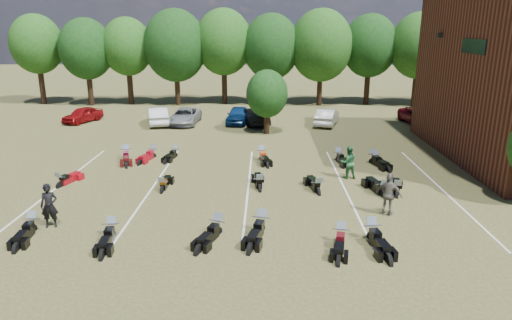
{
  "coord_description": "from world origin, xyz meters",
  "views": [
    {
      "loc": [
        -2.15,
        -19.4,
        8.12
      ],
      "look_at": [
        -2.61,
        4.0,
        1.2
      ],
      "focal_mm": 32.0,
      "sensor_mm": 36.0,
      "label": 1
    }
  ],
  "objects_px": {
    "car_0": "(83,115)",
    "car_4": "(238,115)",
    "motorcycle_14": "(127,159)",
    "person_grey": "(389,195)",
    "person_black": "(49,206)",
    "person_green": "(348,162)",
    "motorcycle_0": "(33,232)",
    "motorcycle_7": "(61,187)",
    "motorcycle_3": "(217,235)"
  },
  "relations": [
    {
      "from": "person_green",
      "to": "motorcycle_7",
      "type": "relative_size",
      "value": 0.88
    },
    {
      "from": "motorcycle_7",
      "to": "car_0",
      "type": "bearing_deg",
      "value": -54.66
    },
    {
      "from": "person_grey",
      "to": "motorcycle_0",
      "type": "relative_size",
      "value": 0.87
    },
    {
      "from": "person_grey",
      "to": "motorcycle_7",
      "type": "distance_m",
      "value": 16.54
    },
    {
      "from": "motorcycle_3",
      "to": "motorcycle_7",
      "type": "relative_size",
      "value": 1.08
    },
    {
      "from": "person_black",
      "to": "motorcycle_7",
      "type": "height_order",
      "value": "person_black"
    },
    {
      "from": "person_grey",
      "to": "car_0",
      "type": "bearing_deg",
      "value": -14.85
    },
    {
      "from": "person_green",
      "to": "person_black",
      "type": "bearing_deg",
      "value": 16.95
    },
    {
      "from": "car_4",
      "to": "motorcycle_7",
      "type": "bearing_deg",
      "value": -111.15
    },
    {
      "from": "motorcycle_14",
      "to": "motorcycle_3",
      "type": "bearing_deg",
      "value": -73.8
    },
    {
      "from": "person_black",
      "to": "person_green",
      "type": "distance_m",
      "value": 15.06
    },
    {
      "from": "car_4",
      "to": "motorcycle_7",
      "type": "distance_m",
      "value": 18.43
    },
    {
      "from": "car_4",
      "to": "person_green",
      "type": "xyz_separation_m",
      "value": [
        6.92,
        -14.67,
        0.2
      ]
    },
    {
      "from": "motorcycle_7",
      "to": "motorcycle_14",
      "type": "distance_m",
      "value": 5.5
    },
    {
      "from": "person_black",
      "to": "person_grey",
      "type": "relative_size",
      "value": 0.98
    },
    {
      "from": "person_grey",
      "to": "motorcycle_0",
      "type": "xyz_separation_m",
      "value": [
        -14.94,
        -2.08,
        -0.97
      ]
    },
    {
      "from": "car_0",
      "to": "person_black",
      "type": "xyz_separation_m",
      "value": [
        6.96,
        -21.45,
        0.29
      ]
    },
    {
      "from": "person_grey",
      "to": "motorcycle_3",
      "type": "distance_m",
      "value": 7.74
    },
    {
      "from": "person_grey",
      "to": "motorcycle_14",
      "type": "distance_m",
      "value": 16.58
    },
    {
      "from": "person_grey",
      "to": "person_green",
      "type": "bearing_deg",
      "value": -52.02
    },
    {
      "from": "person_black",
      "to": "motorcycle_0",
      "type": "height_order",
      "value": "person_black"
    },
    {
      "from": "car_0",
      "to": "car_4",
      "type": "relative_size",
      "value": 0.92
    },
    {
      "from": "car_0",
      "to": "motorcycle_14",
      "type": "bearing_deg",
      "value": -33.84
    },
    {
      "from": "car_4",
      "to": "motorcycle_3",
      "type": "distance_m",
      "value": 21.95
    },
    {
      "from": "car_0",
      "to": "motorcycle_3",
      "type": "relative_size",
      "value": 1.71
    },
    {
      "from": "person_green",
      "to": "motorcycle_7",
      "type": "distance_m",
      "value": 15.41
    },
    {
      "from": "person_black",
      "to": "motorcycle_3",
      "type": "relative_size",
      "value": 0.84
    },
    {
      "from": "person_black",
      "to": "motorcycle_3",
      "type": "xyz_separation_m",
      "value": [
        7.03,
        -0.64,
        -0.95
      ]
    },
    {
      "from": "car_0",
      "to": "person_grey",
      "type": "height_order",
      "value": "person_grey"
    },
    {
      "from": "car_4",
      "to": "motorcycle_7",
      "type": "xyz_separation_m",
      "value": [
        -8.36,
        -16.41,
        -0.71
      ]
    },
    {
      "from": "person_black",
      "to": "motorcycle_0",
      "type": "bearing_deg",
      "value": -144.97
    },
    {
      "from": "car_0",
      "to": "car_4",
      "type": "xyz_separation_m",
      "value": [
        13.56,
        -0.16,
        0.05
      ]
    },
    {
      "from": "person_green",
      "to": "motorcycle_3",
      "type": "xyz_separation_m",
      "value": [
        -6.49,
        -7.27,
        -0.91
      ]
    },
    {
      "from": "car_4",
      "to": "motorcycle_3",
      "type": "bearing_deg",
      "value": -83.01
    },
    {
      "from": "person_black",
      "to": "motorcycle_7",
      "type": "relative_size",
      "value": 0.91
    },
    {
      "from": "car_0",
      "to": "motorcycle_0",
      "type": "height_order",
      "value": "car_0"
    },
    {
      "from": "person_black",
      "to": "person_green",
      "type": "height_order",
      "value": "person_black"
    },
    {
      "from": "car_0",
      "to": "person_grey",
      "type": "xyz_separation_m",
      "value": [
        21.36,
        -19.93,
        0.31
      ]
    },
    {
      "from": "car_4",
      "to": "motorcycle_14",
      "type": "bearing_deg",
      "value": -113.73
    },
    {
      "from": "motorcycle_0",
      "to": "motorcycle_14",
      "type": "xyz_separation_m",
      "value": [
        0.73,
        10.58,
        0.0
      ]
    },
    {
      "from": "motorcycle_0",
      "to": "person_grey",
      "type": "bearing_deg",
      "value": 1.83
    },
    {
      "from": "motorcycle_7",
      "to": "motorcycle_0",
      "type": "bearing_deg",
      "value": 120.62
    },
    {
      "from": "car_4",
      "to": "person_black",
      "type": "height_order",
      "value": "person_black"
    },
    {
      "from": "person_green",
      "to": "person_grey",
      "type": "relative_size",
      "value": 0.94
    },
    {
      "from": "person_black",
      "to": "motorcycle_7",
      "type": "bearing_deg",
      "value": 98.46
    },
    {
      "from": "car_0",
      "to": "car_4",
      "type": "bearing_deg",
      "value": 23.45
    },
    {
      "from": "car_4",
      "to": "person_black",
      "type": "bearing_deg",
      "value": -101.37
    },
    {
      "from": "motorcycle_14",
      "to": "car_4",
      "type": "bearing_deg",
      "value": 43.95
    },
    {
      "from": "person_black",
      "to": "motorcycle_0",
      "type": "relative_size",
      "value": 0.85
    },
    {
      "from": "motorcycle_0",
      "to": "motorcycle_7",
      "type": "bearing_deg",
      "value": 96.62
    }
  ]
}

